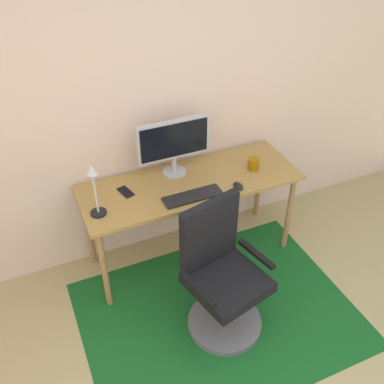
% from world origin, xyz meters
% --- Properties ---
extents(wall_back, '(6.00, 0.10, 2.60)m').
position_xyz_m(wall_back, '(0.00, 2.20, 1.30)').
color(wall_back, beige).
rests_on(wall_back, ground).
extents(area_rug, '(1.93, 1.46, 0.01)m').
position_xyz_m(area_rug, '(0.17, 1.18, 0.00)').
color(area_rug, '#165720').
rests_on(area_rug, ground).
extents(desk, '(1.66, 0.59, 0.75)m').
position_xyz_m(desk, '(0.24, 1.83, 0.68)').
color(desk, '#AA803F').
rests_on(desk, ground).
extents(monitor, '(0.56, 0.18, 0.44)m').
position_xyz_m(monitor, '(0.17, 1.99, 1.02)').
color(monitor, '#B2B2B7').
rests_on(monitor, desk).
extents(keyboard, '(0.43, 0.13, 0.02)m').
position_xyz_m(keyboard, '(0.17, 1.65, 0.76)').
color(keyboard, black).
rests_on(keyboard, desk).
extents(computer_mouse, '(0.06, 0.10, 0.03)m').
position_xyz_m(computer_mouse, '(0.52, 1.62, 0.77)').
color(computer_mouse, black).
rests_on(computer_mouse, desk).
extents(coffee_cup, '(0.09, 0.09, 0.09)m').
position_xyz_m(coffee_cup, '(0.75, 1.79, 0.80)').
color(coffee_cup, '#986107').
rests_on(coffee_cup, desk).
extents(cell_phone, '(0.10, 0.15, 0.01)m').
position_xyz_m(cell_phone, '(-0.25, 1.89, 0.75)').
color(cell_phone, black).
rests_on(cell_phone, desk).
extents(desk_lamp, '(0.11, 0.11, 0.39)m').
position_xyz_m(desk_lamp, '(-0.49, 1.74, 1.00)').
color(desk_lamp, black).
rests_on(desk_lamp, desk).
extents(office_chair, '(0.60, 0.55, 0.99)m').
position_xyz_m(office_chair, '(0.15, 1.13, 0.40)').
color(office_chair, slate).
rests_on(office_chair, ground).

